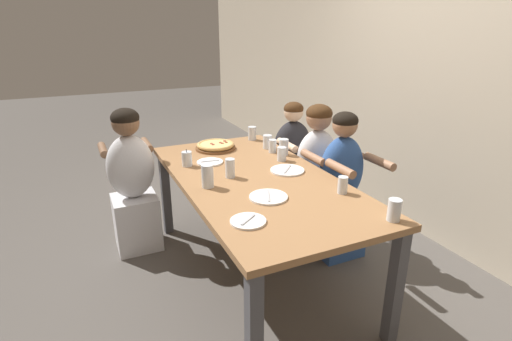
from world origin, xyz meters
TOP-DOWN VIEW (x-y plane):
  - ground_plane at (0.00, 0.00)m, footprint 18.00×18.00m
  - restaurant_back_panel at (0.00, 1.61)m, footprint 10.00×0.06m
  - dining_table at (0.00, 0.00)m, footprint 1.94×0.99m
  - pizza_board_main at (-0.73, -0.03)m, footprint 0.33×0.33m
  - empty_plate_a at (0.56, -0.31)m, footprint 0.19×0.19m
  - empty_plate_b at (0.33, -0.07)m, footprint 0.23×0.23m
  - empty_plate_c at (-0.02, 0.25)m, footprint 0.24×0.24m
  - empty_plate_d at (-0.42, -0.18)m, footprint 0.19×0.19m
  - cocktail_glass_blue at (-0.42, -0.36)m, footprint 0.07×0.07m
  - drinking_glass_a at (0.87, 0.39)m, footprint 0.07×0.07m
  - drinking_glass_b at (-0.85, 0.36)m, footprint 0.07×0.07m
  - drinking_glass_c at (0.46, 0.37)m, footprint 0.06×0.06m
  - drinking_glass_d at (-0.24, 0.32)m, footprint 0.07×0.07m
  - drinking_glass_e at (-0.57, 0.37)m, footprint 0.07×0.07m
  - drinking_glass_f at (-0.45, 0.35)m, footprint 0.06×0.06m
  - drinking_glass_g at (-0.08, -0.15)m, footprint 0.06×0.06m
  - drinking_glass_h at (-0.36, 0.41)m, footprint 0.07×0.07m
  - drinking_glass_i at (0.02, -0.35)m, footprint 0.08×0.08m
  - diner_near_left at (-0.77, -0.71)m, footprint 0.51×0.40m
  - diner_far_center at (-0.01, 0.71)m, footprint 0.51×0.40m
  - diner_far_left at (-0.74, 0.71)m, footprint 0.51×0.40m
  - diner_far_midleft at (-0.34, 0.71)m, footprint 0.51×0.40m

SIDE VIEW (x-z plane):
  - ground_plane at x=0.00m, z-range 0.00..0.00m
  - diner_far_left at x=-0.74m, z-range -0.06..1.04m
  - diner_far_center at x=-0.01m, z-range -0.05..1.10m
  - diner_far_midleft at x=-0.34m, z-range -0.04..1.11m
  - diner_near_left at x=-0.77m, z-range -0.04..1.12m
  - dining_table at x=0.00m, z-range 0.30..1.07m
  - empty_plate_c at x=-0.02m, z-range 0.76..0.78m
  - empty_plate_b at x=0.33m, z-range 0.76..0.78m
  - empty_plate_d at x=-0.42m, z-range 0.76..0.78m
  - empty_plate_a at x=0.56m, z-range 0.76..0.78m
  - pizza_board_main at x=-0.73m, z-range 0.77..0.82m
  - drinking_glass_d at x=-0.24m, z-range 0.76..0.86m
  - drinking_glass_c at x=0.46m, z-range 0.76..0.87m
  - drinking_glass_f at x=-0.45m, z-range 0.76..0.87m
  - cocktail_glass_blue at x=-0.42m, z-range 0.75..0.88m
  - drinking_glass_a at x=0.87m, z-range 0.76..0.88m
  - drinking_glass_h at x=-0.36m, z-range 0.76..0.88m
  - drinking_glass_e at x=-0.57m, z-range 0.77..0.88m
  - drinking_glass_g at x=-0.08m, z-range 0.76..0.89m
  - drinking_glass_b at x=-0.85m, z-range 0.77..0.89m
  - drinking_glass_i at x=0.02m, z-range 0.76..0.91m
  - restaurant_back_panel at x=0.00m, z-range 0.00..3.20m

